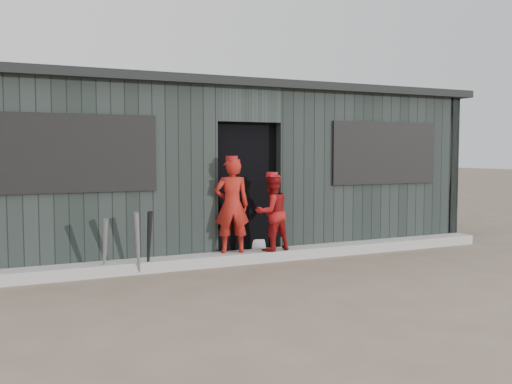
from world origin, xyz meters
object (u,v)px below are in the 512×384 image
player_red_left (232,205)px  player_red_right (272,212)px  player_grey_back (256,215)px  bat_left (105,248)px  bat_mid (138,244)px  dugout (213,169)px  bat_right (149,242)px

player_red_left → player_red_right: 0.60m
player_red_left → player_grey_back: size_ratio=1.09×
bat_left → player_grey_back: size_ratio=0.63×
bat_left → bat_mid: size_ratio=0.92×
bat_mid → dugout: 2.77m
bat_mid → player_red_right: (1.99, 0.20, 0.29)m
bat_left → bat_right: size_ratio=0.94×
bat_right → player_red_left: 1.33m
bat_mid → dugout: bearing=48.0°
dugout → bat_mid: bearing=-132.0°
player_grey_back → bat_mid: bearing=0.8°
bat_left → player_grey_back: player_grey_back is taller
bat_mid → player_red_left: (1.41, 0.30, 0.40)m
bat_right → player_red_right: (1.83, 0.13, 0.29)m
bat_mid → player_red_left: 1.50m
bat_mid → dugout: dugout is taller
bat_left → player_red_left: player_red_left is taller
bat_mid → player_grey_back: (2.00, 0.76, 0.20)m
dugout → player_grey_back: bearing=-78.4°
bat_left → dugout: (2.15, 1.86, 0.91)m
player_red_right → dugout: 1.85m
player_red_right → player_grey_back: bearing=-100.5°
bat_right → player_grey_back: 1.97m
bat_left → bat_right: 0.55m
player_grey_back → dugout: size_ratio=0.15×
bat_mid → bat_right: (0.16, 0.07, -0.00)m
bat_mid → player_grey_back: 2.15m
bat_left → player_red_left: 1.86m
bat_right → bat_mid: bearing=-155.5°
bat_right → bat_left: bearing=178.2°
bat_left → dugout: 2.98m
bat_left → bat_mid: (0.39, -0.09, 0.04)m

